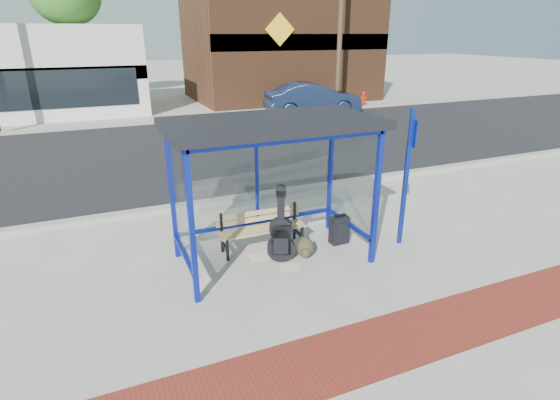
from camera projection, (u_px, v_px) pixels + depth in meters
name	position (u px, v px, depth m)	size (l,w,h in m)	color
ground	(273.00, 259.00, 7.55)	(120.00, 120.00, 0.00)	#B2ADA0
brick_paver_strip	(354.00, 353.00, 5.32)	(60.00, 1.00, 0.01)	maroon
curb_near	(225.00, 200.00, 10.02)	(60.00, 0.25, 0.12)	gray
street_asphalt	(182.00, 151.00, 14.42)	(60.00, 10.00, 0.00)	black
curb_far	(158.00, 122.00, 18.78)	(60.00, 0.25, 0.12)	gray
far_sidewalk	(152.00, 116.00, 20.43)	(60.00, 4.00, 0.01)	#B2ADA0
bus_shelter	(271.00, 141.00, 6.87)	(3.30, 1.80, 2.42)	#0E1D9C
storefront_brown	(280.00, 41.00, 25.21)	(10.00, 7.08, 6.40)	#59331E
tree_right	(321.00, 4.00, 29.06)	(3.60, 3.60, 7.03)	#4C3826
utility_pole_east	(341.00, 23.00, 20.88)	(1.60, 0.24, 8.00)	#4C3826
bench	(261.00, 227.00, 7.79)	(1.58, 0.40, 0.74)	black
guitar_bag	(281.00, 236.00, 7.33)	(0.49, 0.30, 1.29)	black
suitcase	(339.00, 230.00, 8.02)	(0.34, 0.23, 0.58)	black
backpack	(305.00, 248.00, 7.55)	(0.36, 0.34, 0.36)	#2B2A18
sign_post	(407.00, 171.00, 7.64)	(0.15, 0.30, 2.48)	navy
newspaper_a	(204.00, 284.00, 6.79)	(0.38, 0.30, 0.01)	white
newspaper_b	(290.00, 267.00, 7.27)	(0.33, 0.26, 0.01)	white
newspaper_c	(259.00, 257.00, 7.61)	(0.34, 0.27, 0.01)	white
parked_car	(313.00, 99.00, 20.61)	(1.56, 4.48, 1.48)	#182544
fire_hydrant	(363.00, 98.00, 23.12)	(0.35, 0.23, 0.77)	#B71D0D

